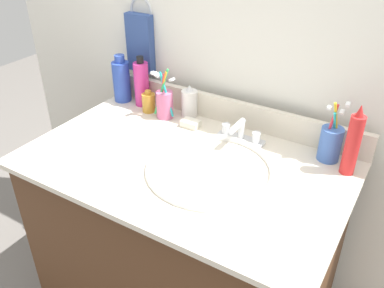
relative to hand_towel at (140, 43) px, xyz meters
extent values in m
cube|color=#4C2D19|center=(0.40, -0.32, -0.59)|extent=(0.96, 0.57, 0.71)
cube|color=beige|center=(0.40, -0.32, -0.23)|extent=(1.00, 0.62, 0.02)
cube|color=beige|center=(0.40, -0.02, -0.17)|extent=(1.00, 0.02, 0.09)
cube|color=white|center=(0.40, 0.04, -0.30)|extent=(2.10, 0.04, 1.30)
torus|color=silver|center=(0.00, 0.02, 0.12)|extent=(0.10, 0.01, 0.10)
cube|color=#334C8C|center=(0.00, 0.00, 0.00)|extent=(0.11, 0.04, 0.22)
torus|color=white|center=(0.49, -0.32, -0.22)|extent=(0.40, 0.40, 0.02)
ellipsoid|color=white|center=(0.49, -0.32, -0.26)|extent=(0.34, 0.34, 0.11)
cylinder|color=#B2B5BA|center=(0.49, -0.32, -0.29)|extent=(0.04, 0.04, 0.01)
cube|color=silver|center=(0.49, -0.12, -0.21)|extent=(0.16, 0.05, 0.01)
cylinder|color=silver|center=(0.49, -0.12, -0.18)|extent=(0.02, 0.02, 0.06)
cylinder|color=silver|center=(0.49, -0.15, -0.15)|extent=(0.02, 0.09, 0.02)
cylinder|color=silver|center=(0.44, -0.12, -0.19)|extent=(0.03, 0.03, 0.04)
cylinder|color=silver|center=(0.55, -0.12, -0.19)|extent=(0.03, 0.03, 0.04)
cylinder|color=gold|center=(0.10, -0.10, -0.18)|extent=(0.05, 0.05, 0.07)
cylinder|color=gold|center=(0.10, -0.10, -0.14)|extent=(0.02, 0.02, 0.01)
cylinder|color=#D8338C|center=(0.05, -0.07, -0.14)|extent=(0.06, 0.06, 0.17)
cylinder|color=black|center=(0.05, -0.07, -0.04)|extent=(0.03, 0.03, 0.03)
cylinder|color=white|center=(0.25, -0.05, -0.17)|extent=(0.06, 0.06, 0.10)
cone|color=white|center=(0.25, -0.05, -0.11)|extent=(0.03, 0.03, 0.02)
cylinder|color=#2D4CB2|center=(-0.05, -0.07, -0.14)|extent=(0.07, 0.07, 0.16)
cylinder|color=#2D4CB2|center=(-0.05, -0.07, -0.05)|extent=(0.04, 0.04, 0.03)
cylinder|color=red|center=(0.84, -0.12, -0.13)|extent=(0.04, 0.04, 0.19)
cone|color=red|center=(0.84, -0.12, -0.02)|extent=(0.02, 0.02, 0.04)
cylinder|color=#3F66B7|center=(0.77, -0.08, -0.17)|extent=(0.07, 0.07, 0.11)
cylinder|color=#26B2B2|center=(0.78, -0.07, -0.13)|extent=(0.02, 0.05, 0.15)
cube|color=white|center=(0.78, -0.05, -0.07)|extent=(0.01, 0.02, 0.01)
cylinder|color=yellow|center=(0.78, -0.07, -0.12)|extent=(0.04, 0.05, 0.18)
cube|color=white|center=(0.80, -0.05, -0.04)|extent=(0.01, 0.02, 0.01)
cylinder|color=#D8333F|center=(0.76, -0.08, -0.12)|extent=(0.03, 0.02, 0.18)
cube|color=white|center=(0.75, -0.09, -0.04)|extent=(0.01, 0.02, 0.01)
cylinder|color=#D16693|center=(0.18, -0.11, -0.17)|extent=(0.06, 0.06, 0.10)
cylinder|color=orange|center=(0.17, -0.11, -0.12)|extent=(0.05, 0.02, 0.17)
cube|color=white|center=(0.15, -0.11, -0.05)|extent=(0.01, 0.02, 0.01)
cylinder|color=#26B2B2|center=(0.19, -0.11, -0.13)|extent=(0.06, 0.02, 0.16)
cube|color=white|center=(0.22, -0.11, -0.06)|extent=(0.01, 0.02, 0.01)
cylinder|color=#D8333F|center=(0.17, -0.11, -0.13)|extent=(0.03, 0.01, 0.16)
cube|color=white|center=(0.16, -0.11, -0.06)|extent=(0.01, 0.02, 0.01)
cylinder|color=green|center=(0.17, -0.11, -0.12)|extent=(0.05, 0.04, 0.18)
cube|color=white|center=(0.15, -0.13, -0.05)|extent=(0.01, 0.02, 0.01)
cube|color=white|center=(0.30, -0.12, -0.21)|extent=(0.06, 0.04, 0.02)
camera|label=1|loc=(0.97, -1.21, 0.49)|focal=38.46mm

